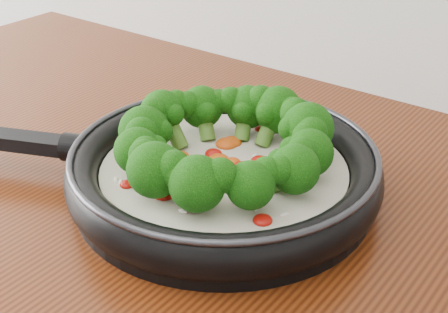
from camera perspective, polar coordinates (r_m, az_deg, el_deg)
The scene contains 1 object.
skillet at distance 0.71m, azimuth -0.23°, elevation -0.64°, with size 0.58×0.46×0.10m.
Camera 1 is at (0.31, 0.63, 1.29)m, focal length 50.83 mm.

